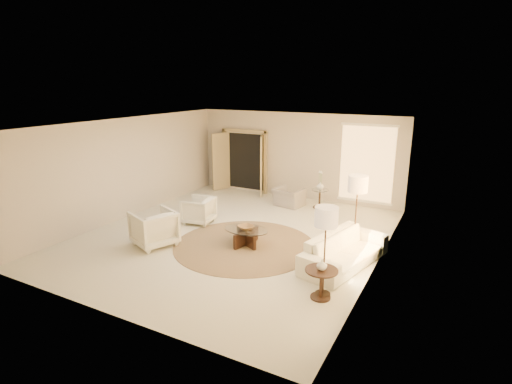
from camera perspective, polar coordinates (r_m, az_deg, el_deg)
The scene contains 18 objects.
room at distance 9.70m, azimuth -3.20°, elevation 1.43°, with size 7.04×8.04×2.83m.
windows_right at distance 8.62m, azimuth 17.26°, elevation -1.40°, with size 0.10×6.40×2.40m, color #FFBF66, non-canonical shape.
window_back_corner at distance 12.51m, azimuth 15.52°, elevation 3.86°, with size 1.70×0.10×2.40m, color #FFBF66, non-canonical shape.
curtains_right at distance 9.49m, azimuth 18.00°, elevation -0.24°, with size 0.06×5.20×2.60m, color #C5B28E, non-canonical shape.
french_doors at distance 13.93m, azimuth -1.80°, elevation 4.37°, with size 1.95×0.66×2.16m.
area_rug at distance 9.56m, azimuth -1.64°, elevation -7.57°, with size 3.36×3.36×0.01m, color #473420.
sofa at distance 8.67m, azimuth 12.59°, elevation -8.09°, with size 2.30×0.90×0.67m, color white.
armchair_left at distance 11.02m, azimuth -8.24°, elevation -2.42°, with size 0.76×0.71×0.78m, color white.
armchair_right at distance 9.71m, azimuth -14.38°, elevation -4.78°, with size 0.91×0.85×0.93m, color white.
accent_chair at distance 12.43m, azimuth 4.72°, elevation -0.31°, with size 0.86×0.56×0.75m, color #9B938D.
coffee_table at distance 9.48m, azimuth -1.43°, elevation -6.16°, with size 1.44×1.44×0.40m.
end_table at distance 7.33m, azimuth 9.30°, elevation -12.11°, with size 0.59×0.59×0.55m.
side_table at distance 12.35m, azimuth 9.09°, elevation -0.67°, with size 0.50×0.50×0.58m.
floor_lamp_near at distance 8.99m, azimuth 14.33°, elevation 0.64°, with size 0.43×0.43×1.79m.
floor_lamp_far at distance 7.02m, azimuth 9.99°, elevation -4.09°, with size 0.41×0.41×1.68m.
bowl at distance 9.41m, azimuth -1.44°, elevation -5.06°, with size 0.36×0.36×0.09m, color brown.
end_vase at distance 7.21m, azimuth 9.40°, elevation -10.23°, with size 0.18×0.18×0.19m, color silver.
side_vase at distance 12.26m, azimuth 9.15°, elevation 0.87°, with size 0.22×0.22×0.23m, color silver.
Camera 1 is at (4.87, -8.05, 3.75)m, focal length 28.00 mm.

